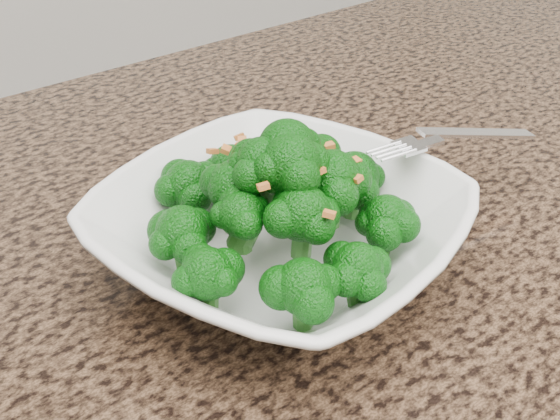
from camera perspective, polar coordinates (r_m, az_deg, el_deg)
granite_counter at (r=0.45m, az=3.38°, el=-14.67°), size 1.64×1.04×0.03m
bowl at (r=0.50m, az=-0.00°, el=-1.86°), size 0.31×0.31×0.06m
broccoli_pile at (r=0.47m, az=-0.00°, el=4.75°), size 0.22×0.22×0.07m
garlic_topping at (r=0.45m, az=-0.00°, el=9.05°), size 0.13×0.13×0.01m
fork at (r=0.55m, az=12.24°, el=5.45°), size 0.19×0.08×0.01m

